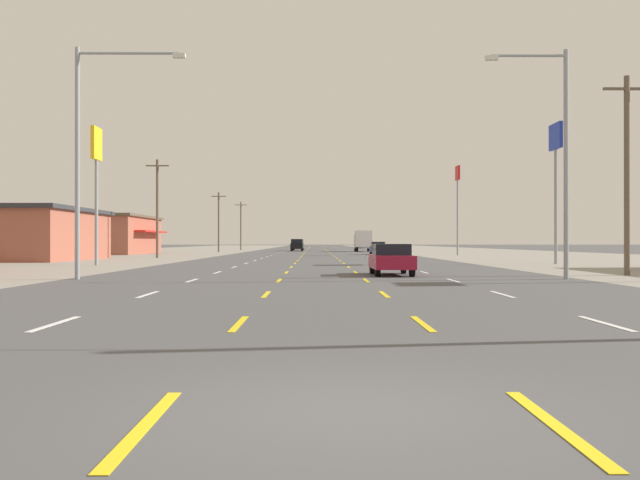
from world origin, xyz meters
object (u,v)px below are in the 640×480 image
Objects in this scene: streetlight_left_row_0 at (89,143)px; streetlight_right_row_0 at (558,148)px; box_truck_far_right_mid at (363,240)px; pole_sign_right_row_2 at (458,190)px; pole_sign_right_row_1 at (556,156)px; suv_inner_left_far at (298,245)px; hatchback_far_right_near at (378,248)px; pole_sign_left_row_1 at (96,162)px; suv_inner_left_midfar at (297,245)px; sedan_inner_right_nearest at (391,259)px.

streetlight_left_row_0 is 1.01× the size of streetlight_right_row_0.
pole_sign_right_row_2 is (8.79, -29.67, 5.56)m from box_truck_far_right_mid.
streetlight_right_row_0 reaches higher than box_truck_far_right_mid.
pole_sign_right_row_1 is 1.02× the size of streetlight_left_row_0.
suv_inner_left_far is at bearing 119.76° from box_truck_far_right_mid.
streetlight_left_row_0 is at bearing 180.00° from streetlight_right_row_0.
pole_sign_right_row_1 is 31.29m from pole_sign_right_row_2.
pole_sign_left_row_1 is at bearing -120.09° from hatchback_far_right_near.
pole_sign_left_row_1 is at bearing -99.45° from suv_inner_left_midfar.
pole_sign_left_row_1 is at bearing 144.45° from streetlight_right_row_0.
streetlight_right_row_0 reaches higher than pole_sign_left_row_1.
hatchback_far_right_near is (3.90, 51.62, 0.03)m from sedan_inner_right_nearest.
box_truck_far_right_mid is 31.44m from pole_sign_right_row_2.
pole_sign_right_row_2 reaches higher than box_truck_far_right_mid.
pole_sign_right_row_2 is at bearing 83.22° from streetlight_right_row_0.
streetlight_left_row_0 is 19.49m from streetlight_right_row_0.
streetlight_left_row_0 is (-12.93, -3.76, 4.88)m from sedan_inner_right_nearest.
box_truck_far_right_mid is 0.75× the size of streetlight_left_row_0.
box_truck_far_right_mid is 1.47× the size of suv_inner_left_far.
pole_sign_right_row_2 is (30.68, 33.81, 0.57)m from pole_sign_left_row_1.
box_truck_far_right_mid is 82.86m from streetlight_left_row_0.
pole_sign_right_row_1 is (9.36, -35.28, 6.76)m from hatchback_far_right_near.
suv_inner_left_midfar is 40.52m from pole_sign_right_row_2.
streetlight_left_row_0 reaches higher than box_truck_far_right_mid.
streetlight_left_row_0 is at bearing -142.50° from pole_sign_right_row_1.
suv_inner_left_far is at bearing 104.07° from pole_sign_right_row_1.
streetlight_right_row_0 is at bearing -108.44° from pole_sign_right_row_1.
pole_sign_right_row_2 is at bearing 63.52° from streetlight_left_row_0.
hatchback_far_right_near is 0.43× the size of pole_sign_left_row_1.
suv_inner_left_midfar is (-10.41, 5.44, -0.81)m from box_truck_far_right_mid.
streetlight_right_row_0 is at bearing -88.10° from box_truck_far_right_mid.
box_truck_far_right_mid is at bearing 70.98° from pole_sign_left_row_1.
pole_sign_right_row_2 is at bearing -73.49° from box_truck_far_right_mid.
suv_inner_left_midfar is at bearing 152.41° from box_truck_far_right_mid.
pole_sign_left_row_1 reaches higher than suv_inner_left_far.
pole_sign_right_row_2 reaches higher than hatchback_far_right_near.
sedan_inner_right_nearest is at bearing -104.90° from pole_sign_right_row_2.
suv_inner_left_midfar is (-6.54, 82.73, 0.27)m from sedan_inner_right_nearest.
suv_inner_left_far reaches higher than hatchback_far_right_near.
sedan_inner_right_nearest is 23.49m from pole_sign_left_row_1.
streetlight_right_row_0 is (6.56, -3.76, 4.71)m from sedan_inner_right_nearest.
pole_sign_left_row_1 is at bearing -109.02° from box_truck_far_right_mid.
streetlight_left_row_0 is at bearing -93.63° from suv_inner_left_far.
suv_inner_left_far is at bearing 93.96° from sedan_inner_right_nearest.
box_truck_far_right_mid is 0.79× the size of pole_sign_left_row_1.
pole_sign_right_row_2 reaches higher than pole_sign_left_row_1.
hatchback_far_right_near is 37.12m from pole_sign_right_row_1.
pole_sign_right_row_2 is (19.21, -35.11, 6.37)m from suv_inner_left_midfar.
suv_inner_left_far is 0.51× the size of streetlight_left_row_0.
pole_sign_right_row_2 is 1.06× the size of streetlight_left_row_0.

